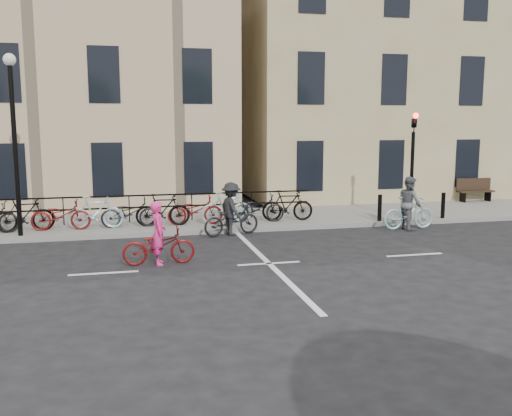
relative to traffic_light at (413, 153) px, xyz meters
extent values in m
plane|color=black|center=(-6.20, -4.34, -2.45)|extent=(120.00, 120.00, 0.00)
cube|color=slate|center=(-10.20, 1.66, -2.38)|extent=(46.00, 4.00, 0.15)
cube|color=#9B8A5D|center=(2.80, 8.66, 3.70)|extent=(14.00, 10.00, 12.00)
cylinder|color=black|center=(0.00, 0.01, -0.80)|extent=(0.12, 0.12, 3.00)
imported|color=black|center=(0.00, 0.01, 1.15)|extent=(0.15, 0.18, 0.90)
sphere|color=#FF0C05|center=(0.00, -0.11, 1.25)|extent=(0.18, 0.18, 0.18)
cylinder|color=black|center=(-12.70, 0.06, 0.20)|extent=(0.14, 0.14, 5.00)
sphere|color=silver|center=(-12.70, 0.06, 2.80)|extent=(0.36, 0.36, 0.36)
cylinder|color=black|center=(-1.20, -0.09, -1.85)|extent=(0.14, 0.14, 0.90)
cylinder|color=black|center=(1.20, -0.09, -1.85)|extent=(0.14, 0.14, 0.90)
cube|color=black|center=(4.20, 3.31, -2.10)|extent=(0.06, 0.38, 0.40)
cube|color=black|center=(5.40, 3.31, -2.10)|extent=(0.06, 0.38, 0.40)
cube|color=black|center=(4.80, 3.31, -1.87)|extent=(1.60, 0.40, 0.06)
cube|color=black|center=(4.80, 3.49, -1.58)|extent=(1.60, 0.06, 0.50)
cube|color=black|center=(-8.97, 1.56, -1.83)|extent=(11.45, 0.04, 0.95)
imported|color=black|center=(-12.65, 0.66, -1.78)|extent=(1.75, 0.49, 1.05)
imported|color=#670D0D|center=(-11.60, 0.66, -1.83)|extent=(1.80, 0.63, 0.95)
imported|color=#9BC7CB|center=(-10.55, 0.66, -1.78)|extent=(1.75, 0.49, 1.05)
imported|color=black|center=(-9.50, 0.66, -1.83)|extent=(1.80, 0.63, 0.95)
imported|color=black|center=(-8.45, 0.66, -1.78)|extent=(1.75, 0.49, 1.05)
imported|color=#670D0D|center=(-7.40, 0.66, -1.83)|extent=(1.80, 0.63, 0.95)
imported|color=#9BC7CB|center=(-6.35, 0.66, -1.78)|extent=(1.75, 0.49, 1.05)
imported|color=black|center=(-5.30, 0.66, -1.83)|extent=(1.80, 0.63, 0.95)
imported|color=black|center=(-4.25, 0.66, -1.78)|extent=(1.75, 0.49, 1.05)
imported|color=#670D0D|center=(-8.87, -3.76, -1.99)|extent=(1.78, 0.63, 0.93)
imported|color=#F22A83|center=(-8.87, -3.76, -1.66)|extent=(0.38, 0.58, 1.58)
imported|color=#9BC7CB|center=(-0.59, -0.99, -1.91)|extent=(1.82, 0.58, 1.08)
imported|color=#57575C|center=(-0.59, -0.99, -1.58)|extent=(0.69, 0.87, 1.74)
imported|color=black|center=(-6.44, -0.62, -1.96)|extent=(1.97, 1.15, 0.98)
imported|color=black|center=(-6.44, -0.62, -1.63)|extent=(0.89, 1.20, 1.65)
camera|label=1|loc=(-9.70, -17.75, 1.09)|focal=40.00mm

